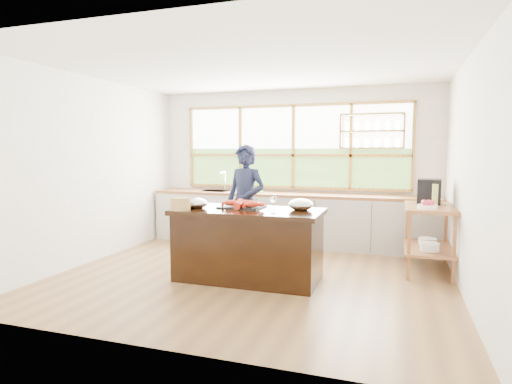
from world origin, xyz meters
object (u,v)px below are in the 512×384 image
at_px(cook, 245,204).
at_px(espresso_machine, 429,192).
at_px(wicker_basket, 180,204).
at_px(island, 248,244).

relative_size(cook, espresso_machine, 5.01).
bearing_deg(wicker_basket, island, 22.56).
bearing_deg(island, cook, 112.00).
bearing_deg(wicker_basket, espresso_machine, 28.63).
bearing_deg(cook, espresso_machine, 24.44).
relative_size(island, espresso_machine, 5.38).
bearing_deg(island, wicker_basket, -157.44).
bearing_deg(espresso_machine, cook, -164.03).
xyz_separation_m(island, espresso_machine, (2.19, 1.30, 0.62)).
distance_m(cook, wicker_basket, 1.22).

